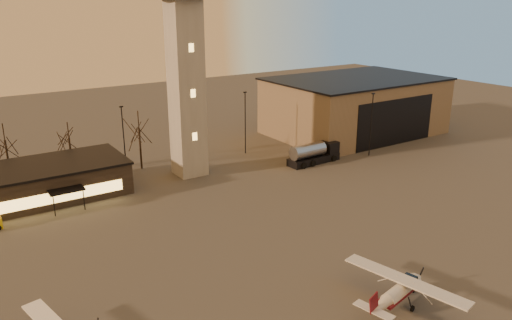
# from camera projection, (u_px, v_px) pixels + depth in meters

# --- Properties ---
(ground) EXTENTS (220.00, 220.00, 0.00)m
(ground) POSITION_uv_depth(u_px,v_px,m) (328.00, 260.00, 48.30)
(ground) COLOR #3A3836
(ground) RESTS_ON ground
(control_tower) EXTENTS (6.80, 6.80, 32.60)m
(control_tower) POSITION_uv_depth(u_px,v_px,m) (185.00, 59.00, 67.08)
(control_tower) COLOR gray
(control_tower) RESTS_ON ground
(hangar) EXTENTS (30.60, 20.60, 10.30)m
(hangar) POSITION_uv_depth(u_px,v_px,m) (355.00, 106.00, 92.53)
(hangar) COLOR #7F6A53
(hangar) RESTS_ON ground
(terminal) EXTENTS (25.40, 12.20, 4.30)m
(terminal) POSITION_uv_depth(u_px,v_px,m) (21.00, 185.00, 61.52)
(terminal) COLOR black
(terminal) RESTS_ON ground
(light_poles) EXTENTS (58.50, 12.25, 10.14)m
(light_poles) POSITION_uv_depth(u_px,v_px,m) (189.00, 135.00, 71.51)
(light_poles) COLOR black
(light_poles) RESTS_ON ground
(tree_row) EXTENTS (37.20, 9.20, 8.80)m
(tree_row) POSITION_uv_depth(u_px,v_px,m) (72.00, 134.00, 70.39)
(tree_row) COLOR black
(tree_row) RESTS_ON ground
(cessna_front) EXTENTS (8.73, 10.96, 3.02)m
(cessna_front) POSITION_uv_depth(u_px,v_px,m) (402.00, 292.00, 41.14)
(cessna_front) COLOR beige
(cessna_front) RESTS_ON ground
(fuel_truck) EXTENTS (8.83, 3.16, 3.24)m
(fuel_truck) POSITION_uv_depth(u_px,v_px,m) (314.00, 155.00, 76.42)
(fuel_truck) COLOR black
(fuel_truck) RESTS_ON ground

